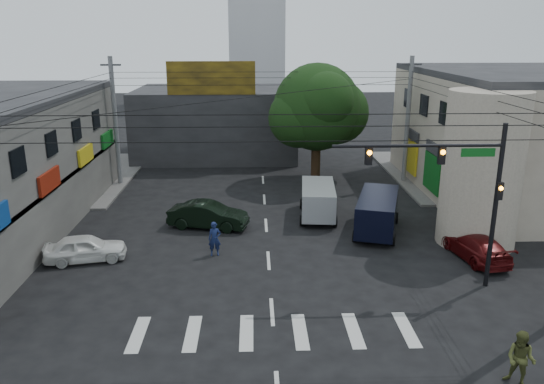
{
  "coord_description": "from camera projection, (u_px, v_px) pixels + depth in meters",
  "views": [
    {
      "loc": [
        -0.65,
        -21.88,
        10.63
      ],
      "look_at": [
        0.24,
        4.0,
        2.91
      ],
      "focal_mm": 35.0,
      "sensor_mm": 36.0,
      "label": 1
    }
  ],
  "objects": [
    {
      "name": "utility_pole_far_left",
      "position": [
        115.0,
        123.0,
        37.67
      ],
      "size": [
        0.32,
        0.32,
        9.2
      ],
      "primitive_type": "cylinder",
      "color": "#59595B",
      "rests_on": "ground"
    },
    {
      "name": "sidewalk_far_right",
      "position": [
        490.0,
        174.0,
        41.83
      ],
      "size": [
        16.0,
        16.0,
        0.15
      ],
      "primitive_type": "cube",
      "color": "#514F4C",
      "rests_on": "ground"
    },
    {
      "name": "billboard",
      "position": [
        211.0,
        78.0,
        42.0
      ],
      "size": [
        7.0,
        0.3,
        2.6
      ],
      "primitive_type": "cube",
      "color": "olive",
      "rests_on": "building_far"
    },
    {
      "name": "maroon_sedan",
      "position": [
        476.0,
        247.0,
        25.98
      ],
      "size": [
        3.15,
        4.9,
        1.26
      ],
      "primitive_type": "imported",
      "rotation": [
        0.0,
        0.0,
        3.3
      ],
      "color": "#480A0B",
      "rests_on": "ground"
    },
    {
      "name": "dark_sedan",
      "position": [
        208.0,
        215.0,
        30.16
      ],
      "size": [
        3.61,
        5.22,
        1.49
      ],
      "primitive_type": "imported",
      "rotation": [
        0.0,
        0.0,
        1.34
      ],
      "color": "black",
      "rests_on": "ground"
    },
    {
      "name": "traffic_gantry",
      "position": [
        459.0,
        180.0,
        21.93
      ],
      "size": [
        7.1,
        0.35,
        7.2
      ],
      "color": "black",
      "rests_on": "ground"
    },
    {
      "name": "sidewalk_far_left",
      "position": [
        28.0,
        178.0,
        40.64
      ],
      "size": [
        16.0,
        16.0,
        0.15
      ],
      "primitive_type": "cube",
      "color": "#514F4C",
      "rests_on": "ground"
    },
    {
      "name": "ground",
      "position": [
        270.0,
        279.0,
        24.01
      ],
      "size": [
        160.0,
        160.0,
        0.0
      ],
      "primitive_type": "plane",
      "color": "black",
      "rests_on": "ground"
    },
    {
      "name": "navy_van",
      "position": [
        377.0,
        214.0,
        29.39
      ],
      "size": [
        6.36,
        4.94,
        2.09
      ],
      "primitive_type": null,
      "rotation": [
        0.0,
        0.0,
        1.27
      ],
      "color": "black",
      "rests_on": "ground"
    },
    {
      "name": "white_compact",
      "position": [
        85.0,
        248.0,
        25.74
      ],
      "size": [
        3.04,
        4.46,
        1.32
      ],
      "primitive_type": "imported",
      "rotation": [
        0.0,
        0.0,
        1.77
      ],
      "color": "white",
      "rests_on": "ground"
    },
    {
      "name": "corner_column",
      "position": [
        482.0,
        169.0,
        27.07
      ],
      "size": [
        4.0,
        4.0,
        8.0
      ],
      "primitive_type": "cylinder",
      "color": "gray",
      "rests_on": "ground"
    },
    {
      "name": "silver_minivan",
      "position": [
        318.0,
        202.0,
        31.8
      ],
      "size": [
        4.94,
        2.74,
        1.98
      ],
      "primitive_type": null,
      "rotation": [
        0.0,
        0.0,
        1.48
      ],
      "color": "#A4A8AC",
      "rests_on": "ground"
    },
    {
      "name": "utility_pole_far_right",
      "position": [
        408.0,
        121.0,
        38.37
      ],
      "size": [
        0.32,
        0.32,
        9.2
      ],
      "primitive_type": "cylinder",
      "color": "#59595B",
      "rests_on": "ground"
    },
    {
      "name": "traffic_officer",
      "position": [
        215.0,
        239.0,
        26.34
      ],
      "size": [
        0.7,
        0.52,
        1.74
      ],
      "primitive_type": "imported",
      "rotation": [
        0.0,
        0.0,
        0.08
      ],
      "color": "#131E45",
      "rests_on": "ground"
    },
    {
      "name": "pedestrian_olive",
      "position": [
        521.0,
        359.0,
        16.46
      ],
      "size": [
        1.62,
        1.62,
        1.87
      ],
      "primitive_type": "imported",
      "rotation": [
        0.0,
        0.0,
        -0.81
      ],
      "color": "#414620",
      "rests_on": "ground"
    },
    {
      "name": "building_right",
      "position": [
        529.0,
        136.0,
        35.92
      ],
      "size": [
        14.0,
        18.0,
        8.0
      ],
      "primitive_type": "cube",
      "color": "gray",
      "rests_on": "ground"
    },
    {
      "name": "street_tree",
      "position": [
        317.0,
        107.0,
        38.86
      ],
      "size": [
        6.4,
        6.4,
        8.7
      ],
      "color": "black",
      "rests_on": "ground"
    },
    {
      "name": "building_far",
      "position": [
        217.0,
        122.0,
        47.92
      ],
      "size": [
        14.0,
        10.0,
        6.0
      ],
      "primitive_type": "cube",
      "color": "#232326",
      "rests_on": "ground"
    }
  ]
}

